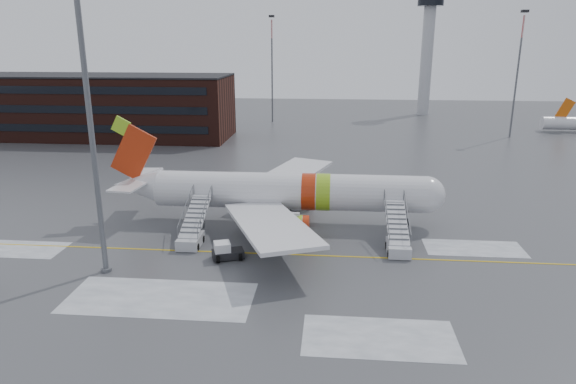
# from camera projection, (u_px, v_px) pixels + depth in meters

# --- Properties ---
(ground) EXTENTS (260.00, 260.00, 0.00)m
(ground) POSITION_uv_depth(u_px,v_px,m) (258.00, 249.00, 47.61)
(ground) COLOR #494C4F
(ground) RESTS_ON ground
(airliner) EXTENTS (35.03, 32.97, 11.18)m
(airliner) POSITION_uv_depth(u_px,v_px,m) (281.00, 192.00, 53.65)
(airliner) COLOR silver
(airliner) RESTS_ON ground
(airstair_fwd) EXTENTS (2.05, 7.70, 3.48)m
(airstair_fwd) POSITION_uv_depth(u_px,v_px,m) (398.00, 239.00, 47.08)
(airstair_fwd) COLOR silver
(airstair_fwd) RESTS_ON ground
(airstair_aft) EXTENTS (2.05, 7.70, 3.48)m
(airstair_aft) POSITION_uv_depth(u_px,v_px,m) (192.00, 233.00, 48.74)
(airstair_aft) COLOR #B3B5BB
(airstair_aft) RESTS_ON ground
(pushback_tug) EXTENTS (3.08, 2.70, 1.57)m
(pushback_tug) POSITION_uv_depth(u_px,v_px,m) (226.00, 251.00, 45.31)
(pushback_tug) COLOR black
(pushback_tug) RESTS_ON ground
(light_mast_near) EXTENTS (1.20, 1.20, 28.13)m
(light_mast_near) POSITION_uv_depth(u_px,v_px,m) (87.00, 97.00, 38.96)
(light_mast_near) COLOR #595B60
(light_mast_near) RESTS_ON ground
(terminal_building) EXTENTS (62.00, 16.11, 12.30)m
(terminal_building) POSITION_uv_depth(u_px,v_px,m) (75.00, 106.00, 102.26)
(terminal_building) COLOR #3F1E16
(terminal_building) RESTS_ON ground
(control_tower) EXTENTS (6.40, 6.40, 30.00)m
(control_tower) POSITION_uv_depth(u_px,v_px,m) (428.00, 40.00, 130.50)
(control_tower) COLOR #B2B5BA
(control_tower) RESTS_ON ground
(light_mast_far_ne) EXTENTS (1.20, 1.20, 24.25)m
(light_mast_far_ne) POSITION_uv_depth(u_px,v_px,m) (518.00, 67.00, 99.32)
(light_mast_far_ne) COLOR #595B60
(light_mast_far_ne) RESTS_ON ground
(light_mast_far_n) EXTENTS (1.20, 1.20, 24.25)m
(light_mast_far_n) POSITION_uv_depth(u_px,v_px,m) (272.00, 62.00, 118.91)
(light_mast_far_n) COLOR #595B60
(light_mast_far_n) RESTS_ON ground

